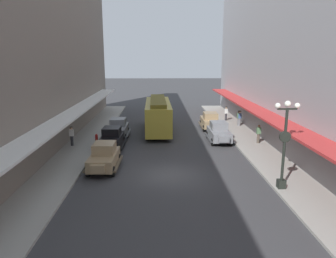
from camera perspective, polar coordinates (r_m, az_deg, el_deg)
ground_plane at (r=21.50m, az=0.48°, el=-8.21°), size 200.00×200.00×0.00m
sidewalk_left at (r=22.49m, az=-19.18°, el=-7.79°), size 3.00×60.00×0.15m
sidewalk_right at (r=23.00m, az=19.66°, el=-7.37°), size 3.00×60.00×0.15m
parked_car_0 at (r=27.61m, az=-10.01°, el=-1.62°), size 2.22×4.29×1.84m
parked_car_1 at (r=31.50m, az=-8.89°, el=0.20°), size 2.18×4.27×1.84m
parked_car_2 at (r=29.88m, az=9.06°, el=-0.49°), size 2.16×4.27×1.84m
parked_car_3 at (r=22.74m, az=-11.30°, el=-4.77°), size 2.23×4.29×1.84m
parked_car_4 at (r=35.11m, az=7.48°, el=1.53°), size 2.17×4.27×1.84m
streetcar at (r=33.32m, az=-1.78°, el=2.71°), size 2.65×9.64×3.46m
lamp_post_with_clock at (r=19.41m, az=20.06°, el=-2.07°), size 1.42×0.44×5.16m
fire_hydrant at (r=29.35m, az=-12.60°, el=-1.65°), size 0.24×0.24×0.82m
pedestrian_0 at (r=28.92m, az=-16.78°, el=-1.18°), size 0.36×0.28×1.67m
pedestrian_1 at (r=39.43m, az=10.29°, el=2.75°), size 0.36×0.28×1.67m
pedestrian_2 at (r=36.64m, az=12.64°, el=1.90°), size 0.36×0.28×1.67m
pedestrian_3 at (r=29.64m, az=15.82°, el=-0.84°), size 0.36×0.24×1.64m
pedestrian_4 at (r=36.69m, az=12.47°, el=1.92°), size 0.36×0.28×1.67m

